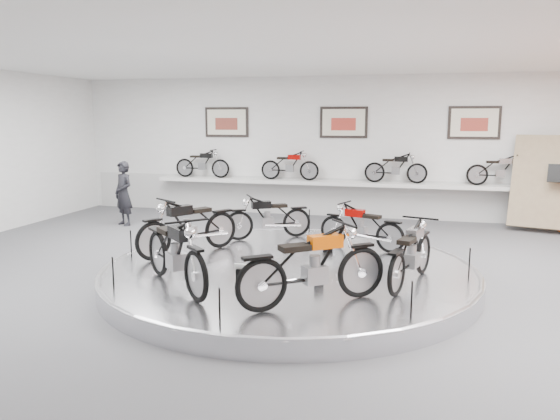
% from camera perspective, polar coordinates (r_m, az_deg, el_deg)
% --- Properties ---
extents(floor, '(16.00, 16.00, 0.00)m').
position_cam_1_polar(floor, '(9.29, 0.51, -8.10)').
color(floor, '#4D4D4F').
rests_on(floor, ground).
extents(ceiling, '(16.00, 16.00, 0.00)m').
position_cam_1_polar(ceiling, '(8.93, 0.55, 17.16)').
color(ceiling, white).
rests_on(ceiling, wall_back).
extents(wall_back, '(16.00, 0.00, 16.00)m').
position_cam_1_polar(wall_back, '(15.76, 6.63, 6.54)').
color(wall_back, white).
rests_on(wall_back, floor).
extents(dado_band, '(15.68, 0.04, 1.10)m').
position_cam_1_polar(dado_band, '(15.88, 6.52, 1.30)').
color(dado_band, '#BCBCBA').
rests_on(dado_band, floor).
extents(display_platform, '(6.40, 6.40, 0.30)m').
position_cam_1_polar(display_platform, '(9.53, 0.94, -6.71)').
color(display_platform, silver).
rests_on(display_platform, floor).
extents(platform_rim, '(6.40, 6.40, 0.10)m').
position_cam_1_polar(platform_rim, '(9.49, 0.95, -6.02)').
color(platform_rim, '#B2B2BA').
rests_on(platform_rim, display_platform).
extents(shelf, '(11.00, 0.55, 0.10)m').
position_cam_1_polar(shelf, '(15.55, 6.41, 2.80)').
color(shelf, silver).
rests_on(shelf, wall_back).
extents(poster_left, '(1.35, 0.06, 0.88)m').
position_cam_1_polar(poster_left, '(16.54, -5.60, 9.12)').
color(poster_left, beige).
rests_on(poster_left, wall_back).
extents(poster_center, '(1.35, 0.06, 0.88)m').
position_cam_1_polar(poster_center, '(15.70, 6.66, 9.08)').
color(poster_center, beige).
rests_on(poster_center, wall_back).
extents(poster_right, '(1.35, 0.06, 0.88)m').
position_cam_1_polar(poster_right, '(15.62, 19.64, 8.59)').
color(poster_right, beige).
rests_on(poster_right, wall_back).
extents(shelf_bike_a, '(1.22, 0.43, 0.73)m').
position_cam_1_polar(shelf_bike_a, '(16.61, -8.11, 4.64)').
color(shelf_bike_a, black).
rests_on(shelf_bike_a, shelf).
extents(shelf_bike_b, '(1.22, 0.43, 0.73)m').
position_cam_1_polar(shelf_bike_b, '(15.78, 1.02, 4.47)').
color(shelf_bike_b, '#870401').
rests_on(shelf_bike_b, shelf).
extents(shelf_bike_c, '(1.22, 0.43, 0.73)m').
position_cam_1_polar(shelf_bike_c, '(15.38, 12.00, 4.13)').
color(shelf_bike_c, black).
rests_on(shelf_bike_c, shelf).
extents(shelf_bike_d, '(1.22, 0.43, 0.73)m').
position_cam_1_polar(shelf_bike_d, '(15.51, 22.03, 3.68)').
color(shelf_bike_d, '#9F9FA4').
rests_on(shelf_bike_d, shelf).
extents(bike_a, '(1.62, 1.04, 0.90)m').
position_cam_1_polar(bike_a, '(10.70, 8.49, -1.70)').
color(bike_a, '#870401').
rests_on(bike_a, display_platform).
extents(bike_b, '(1.66, 1.29, 0.94)m').
position_cam_1_polar(bike_b, '(11.49, -1.25, -0.71)').
color(bike_b, black).
rests_on(bike_b, display_platform).
extents(bike_c, '(1.57, 1.90, 1.09)m').
position_cam_1_polar(bike_c, '(10.32, -9.57, -1.61)').
color(bike_c, black).
rests_on(bike_c, display_platform).
extents(bike_d, '(1.84, 1.80, 1.12)m').
position_cam_1_polar(bike_d, '(8.29, -10.88, -4.29)').
color(bike_d, black).
rests_on(bike_d, display_platform).
extents(bike_e, '(1.91, 1.70, 1.12)m').
position_cam_1_polar(bike_e, '(7.43, 3.49, -5.77)').
color(bike_e, '#CA4F03').
rests_on(bike_e, display_platform).
extents(bike_f, '(1.04, 1.78, 0.99)m').
position_cam_1_polar(bike_f, '(8.58, 13.54, -4.38)').
color(bike_f, '#9F9FA4').
rests_on(bike_f, display_platform).
extents(visitor, '(0.74, 0.65, 1.70)m').
position_cam_1_polar(visitor, '(15.02, -16.03, 1.67)').
color(visitor, black).
rests_on(visitor, floor).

